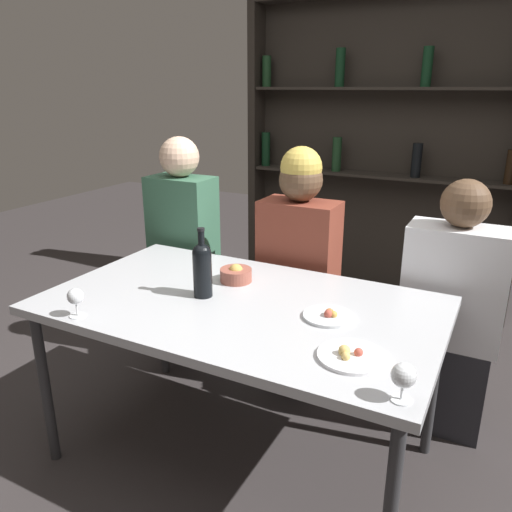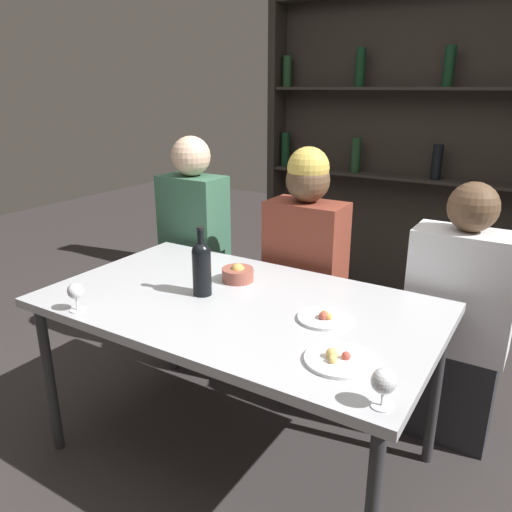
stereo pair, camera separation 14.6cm
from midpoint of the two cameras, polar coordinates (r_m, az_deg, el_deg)
ground_plane at (r=2.40m, az=0.02°, el=-21.62°), size 10.00×10.00×0.00m
dining_table at (r=2.02m, az=0.03°, el=-6.57°), size 1.56×0.91×0.74m
wine_rack_wall at (r=3.74m, az=17.18°, el=12.89°), size 1.97×0.21×2.40m
wine_bottle at (r=2.02m, az=-4.18°, el=-1.16°), size 0.08×0.08×0.29m
wine_glass_0 at (r=1.98m, az=-17.97°, el=-3.99°), size 0.06×0.06×0.11m
wine_glass_1 at (r=1.41m, az=17.38°, el=-13.66°), size 0.07×0.07×0.11m
food_plate_0 at (r=1.87m, az=9.99°, el=-7.03°), size 0.19×0.19×0.04m
food_plate_1 at (r=1.62m, az=12.05°, el=-11.50°), size 0.22×0.22×0.04m
snack_bowl at (r=2.19m, az=-0.19°, el=-2.07°), size 0.14×0.14×0.08m
seated_person_left at (r=2.90m, az=-5.56°, el=0.09°), size 0.36×0.22×1.31m
seated_person_center at (r=2.56m, az=7.23°, el=-2.39°), size 0.38×0.22×1.29m
seated_person_right at (r=2.41m, az=23.57°, el=-7.33°), size 0.43×0.22×1.20m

